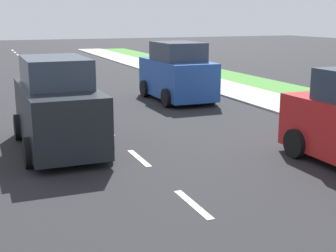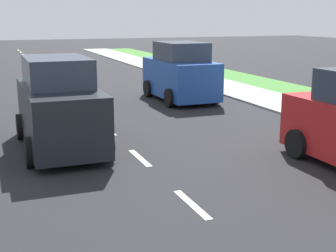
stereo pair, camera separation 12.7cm
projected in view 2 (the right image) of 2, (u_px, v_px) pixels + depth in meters
ground_plane at (60, 87)px, 22.25m from camera, size 96.00×96.00×0.00m
lane_center_line at (48, 77)px, 26.07m from camera, size 0.14×46.40×0.01m
car_parked_far at (180, 73)px, 18.49m from camera, size 2.04×3.96×2.27m
car_oncoming_lead at (59, 107)px, 11.72m from camera, size 1.93×4.26×2.27m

